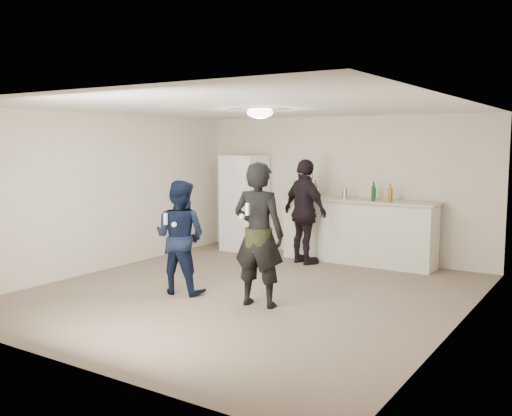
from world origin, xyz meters
The scene contains 21 objects.
floor centered at (0.00, 0.00, 0.00)m, with size 6.00×6.00×0.00m, color #6B5B4C.
ceiling centered at (0.00, 0.00, 2.50)m, with size 6.00×6.00×0.00m, color silver.
wall_back centered at (0.00, 3.00, 1.25)m, with size 6.00×6.00×0.00m, color beige.
wall_front centered at (0.00, -3.00, 1.25)m, with size 6.00×6.00×0.00m, color beige.
wall_left centered at (-2.75, 0.00, 1.25)m, with size 6.00×6.00×0.00m, color beige.
wall_right centered at (2.75, 0.00, 1.25)m, with size 6.00×6.00×0.00m, color beige.
counter centered at (0.48, 2.67, 0.53)m, with size 2.60×0.56×1.05m, color silver.
counter_top centered at (0.48, 2.67, 1.07)m, with size 2.68×0.64×0.04m, color beige.
fridge centered at (-1.81, 2.60, 0.90)m, with size 0.70×0.70×1.80m, color white.
fridge_handle centered at (-1.53, 2.23, 1.30)m, with size 0.02×0.02×0.60m, color silver.
ceiling_dome centered at (0.00, 0.30, 2.45)m, with size 0.36×0.36×0.16m, color white.
shaker centered at (0.24, 2.62, 1.18)m, with size 0.08×0.08×0.17m, color #B3B3B8.
man centered at (-0.79, -0.48, 0.77)m, with size 0.75×0.58×1.54m, color #0E1C3D.
woman centered at (0.45, -0.43, 0.91)m, with size 0.66×0.43×1.82m, color black.
camo_shorts centered at (0.45, -0.43, 0.85)m, with size 0.34×0.34×0.28m, color #2E3518.
spectator centered at (-0.25, 2.10, 0.88)m, with size 1.04×0.43×1.77m, color black.
remote_man centered at (-0.79, -0.76, 1.05)m, with size 0.04×0.04×0.15m, color white.
nunchuk_man centered at (-0.67, -0.73, 0.98)m, with size 0.07×0.07×0.07m, color white.
remote_woman centered at (0.45, -0.68, 1.25)m, with size 0.04×0.04×0.15m, color white.
nunchuk_woman centered at (0.35, -0.65, 1.15)m, with size 0.07×0.07×0.07m, color white.
bottle_cluster centered at (0.59, 2.67, 1.19)m, with size 1.57×0.37×0.24m.
Camera 1 is at (4.21, -6.33, 2.05)m, focal length 40.00 mm.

